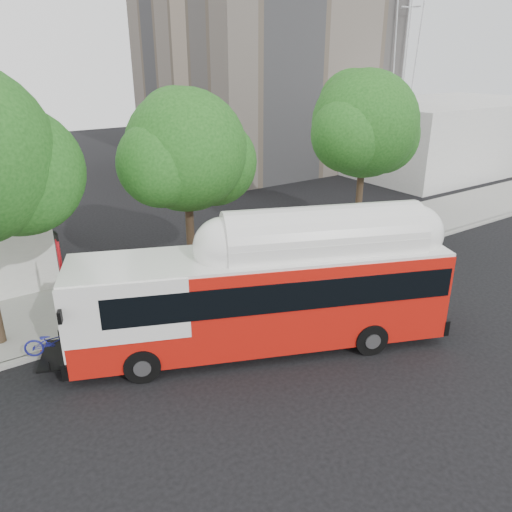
{
  "coord_description": "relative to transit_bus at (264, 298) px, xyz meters",
  "views": [
    {
      "loc": [
        -10.15,
        -12.49,
        9.72
      ],
      "look_at": [
        0.41,
        3.0,
        2.16
      ],
      "focal_mm": 35.0,
      "sensor_mm": 36.0,
      "label": 1
    }
  ],
  "objects": [
    {
      "name": "street_tree_right",
      "position": [
        10.63,
        5.7,
        4.35
      ],
      "size": [
        6.21,
        5.4,
        9.18
      ],
      "color": "#2D2116",
      "rests_on": "ground"
    },
    {
      "name": "horizon_block",
      "position": [
        31.19,
        15.84,
        1.1
      ],
      "size": [
        20.0,
        12.0,
        6.0
      ],
      "primitive_type": "cube",
      "color": "silver",
      "rests_on": "ground"
    },
    {
      "name": "street_tree_mid",
      "position": [
        0.6,
        5.9,
        4.0
      ],
      "size": [
        5.75,
        5.0,
        8.62
      ],
      "color": "#2D2116",
      "rests_on": "ground"
    },
    {
      "name": "sidewalk",
      "position": [
        1.19,
        6.34,
        -1.83
      ],
      "size": [
        60.0,
        5.0,
        0.15
      ],
      "primitive_type": "cube",
      "color": "gray",
      "rests_on": "ground"
    },
    {
      "name": "red_curb_segment",
      "position": [
        -1.81,
        3.74,
        -1.82
      ],
      "size": [
        10.0,
        0.32,
        0.16
      ],
      "primitive_type": "cube",
      "color": "maroon",
      "rests_on": "ground"
    },
    {
      "name": "curb_strip",
      "position": [
        1.19,
        3.74,
        -1.83
      ],
      "size": [
        60.0,
        0.3,
        0.15
      ],
      "primitive_type": "cube",
      "color": "gray",
      "rests_on": "ground"
    },
    {
      "name": "transit_bus",
      "position": [
        0.0,
        0.0,
        0.0
      ],
      "size": [
        13.62,
        7.42,
        4.07
      ],
      "rotation": [
        0.0,
        0.0,
        -0.39
      ],
      "color": "red",
      "rests_on": "ground"
    },
    {
      "name": "ground",
      "position": [
        1.19,
        -0.16,
        -1.9
      ],
      "size": [
        120.0,
        120.0,
        0.0
      ],
      "primitive_type": "plane",
      "color": "black",
      "rests_on": "ground"
    },
    {
      "name": "signal_pole",
      "position": [
        -5.65,
        4.04,
        0.27
      ],
      "size": [
        0.12,
        0.4,
        4.24
      ],
      "color": "red",
      "rests_on": "ground"
    }
  ]
}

